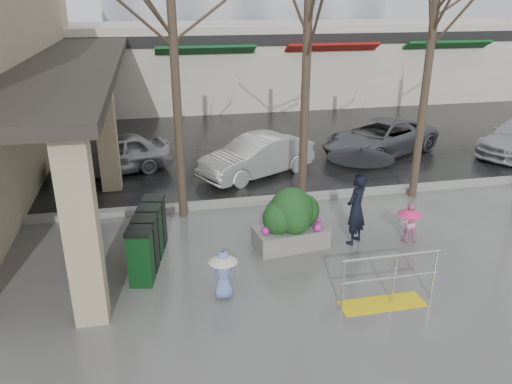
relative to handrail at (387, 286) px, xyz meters
name	(u,v)px	position (x,y,z in m)	size (l,w,h in m)	color
ground	(296,278)	(-1.36, 1.20, -0.38)	(120.00, 120.00, 0.00)	#51514F
street_asphalt	(193,90)	(-1.36, 23.20, -0.37)	(120.00, 36.00, 0.01)	black
curb	(255,201)	(-1.36, 5.20, -0.30)	(120.00, 0.30, 0.15)	gray
canopy_slab	(73,56)	(-6.16, 9.20, 3.25)	(2.80, 18.00, 0.25)	#2D2823
pillar_front	(81,229)	(-5.26, 0.70, 1.37)	(0.55, 0.55, 3.50)	tan
pillar_back	(106,131)	(-5.26, 7.20, 1.37)	(0.55, 0.55, 3.50)	tan
storefront_row	(237,63)	(0.64, 19.17, 1.64)	(34.00, 6.74, 4.00)	beige
handrail	(387,286)	(0.00, 0.00, 0.00)	(1.90, 0.50, 1.03)	yellow
tree_west	(171,8)	(-3.36, 4.80, 4.71)	(3.20, 3.20, 6.80)	#382B21
tree_midwest	(309,0)	(-0.16, 4.80, 4.86)	(3.20, 3.20, 7.00)	#382B21
tree_mideast	(434,16)	(3.14, 4.80, 4.48)	(3.20, 3.20, 6.50)	#382B21
woman	(358,182)	(0.39, 2.46, 1.11)	(1.48, 1.48, 2.28)	black
child_pink	(409,219)	(1.64, 2.28, 0.17)	(0.57, 0.57, 0.94)	pink
child_blue	(223,270)	(-2.90, 0.86, 0.21)	(0.55, 0.55, 0.98)	#6B80BF
planter	(291,219)	(-1.09, 2.59, 0.30)	(1.71, 1.02, 1.42)	gray
news_boxes	(148,238)	(-4.24, 2.49, 0.21)	(0.87, 2.16, 1.18)	#0E3E17
car_a	(111,154)	(-5.32, 8.61, 0.25)	(1.49, 3.70, 1.26)	#9D9DA2
car_b	(257,156)	(-0.83, 7.45, 0.25)	(1.33, 3.82, 1.26)	silver
car_c	(380,137)	(3.92, 8.71, 0.25)	(2.09, 4.53, 1.26)	#585B60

